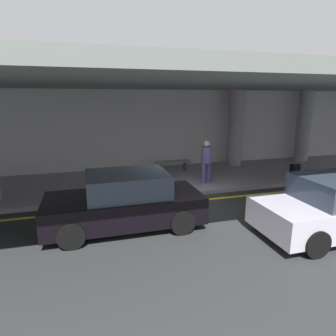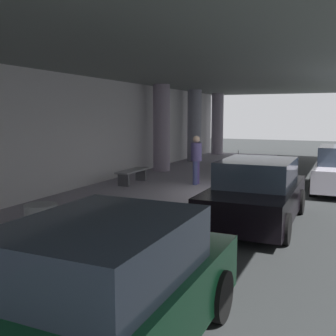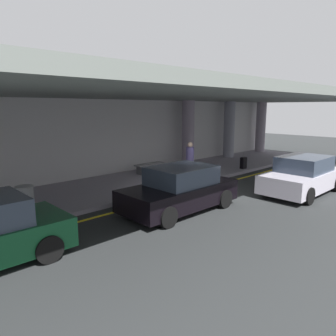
% 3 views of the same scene
% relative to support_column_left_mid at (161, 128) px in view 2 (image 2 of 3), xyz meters
% --- Properties ---
extents(ground_plane, '(60.00, 60.00, 0.00)m').
position_rel_support_column_left_mid_xyz_m(ground_plane, '(-4.00, -4.46, -1.97)').
color(ground_plane, '#282A2B').
extents(sidewalk, '(26.00, 4.20, 0.15)m').
position_rel_support_column_left_mid_xyz_m(sidewalk, '(-4.00, -1.36, -1.90)').
color(sidewalk, gray).
rests_on(sidewalk, ground).
extents(lane_stripe_yellow, '(26.00, 0.14, 0.01)m').
position_rel_support_column_left_mid_xyz_m(lane_stripe_yellow, '(-4.00, -3.98, -1.97)').
color(lane_stripe_yellow, yellow).
rests_on(lane_stripe_yellow, ground).
extents(support_column_left_mid, '(0.71, 0.71, 3.65)m').
position_rel_support_column_left_mid_xyz_m(support_column_left_mid, '(0.00, 0.00, 0.00)').
color(support_column_left_mid, gray).
rests_on(support_column_left_mid, sidewalk).
extents(support_column_center, '(0.71, 0.71, 3.65)m').
position_rel_support_column_left_mid_xyz_m(support_column_center, '(4.00, 0.00, 0.00)').
color(support_column_center, gray).
rests_on(support_column_center, sidewalk).
extents(support_column_right_mid, '(0.71, 0.71, 3.65)m').
position_rel_support_column_left_mid_xyz_m(support_column_right_mid, '(8.00, 0.00, 0.00)').
color(support_column_right_mid, gray).
rests_on(support_column_right_mid, sidewalk).
extents(ceiling_overhang, '(28.00, 13.20, 0.30)m').
position_rel_support_column_left_mid_xyz_m(ceiling_overhang, '(-4.00, -1.86, 1.97)').
color(ceiling_overhang, slate).
rests_on(ceiling_overhang, support_column_far_left).
extents(terminal_back_wall, '(26.00, 0.30, 3.80)m').
position_rel_support_column_left_mid_xyz_m(terminal_back_wall, '(-4.00, 0.89, -0.07)').
color(terminal_back_wall, '#B8B5B7').
rests_on(terminal_back_wall, ground).
extents(car_dark_green, '(4.10, 1.92, 1.50)m').
position_rel_support_column_left_mid_xyz_m(car_dark_green, '(-12.20, -5.01, -1.26)').
color(car_dark_green, '#104426').
rests_on(car_dark_green, ground).
extents(car_black, '(4.10, 1.92, 1.50)m').
position_rel_support_column_left_mid_xyz_m(car_black, '(-6.15, -5.34, -1.26)').
color(car_black, black).
rests_on(car_black, ground).
extents(traveler_with_luggage, '(0.38, 0.38, 1.68)m').
position_rel_support_column_left_mid_xyz_m(traveler_with_luggage, '(-2.60, -2.53, -0.86)').
color(traveler_with_luggage, '#49508D').
rests_on(traveler_with_luggage, sidewalk).
extents(suitcase_upright_primary, '(0.36, 0.22, 0.90)m').
position_rel_support_column_left_mid_xyz_m(suitcase_upright_primary, '(1.13, -3.06, -1.51)').
color(suitcase_upright_primary, black).
rests_on(suitcase_upright_primary, sidewalk).
extents(bench_metal, '(1.60, 0.50, 0.48)m').
position_rel_support_column_left_mid_xyz_m(bench_metal, '(-3.32, -0.43, -1.47)').
color(bench_metal, slate).
rests_on(bench_metal, sidewalk).
extents(trash_bin_steel, '(0.56, 0.56, 0.85)m').
position_rel_support_column_left_mid_xyz_m(trash_bin_steel, '(-10.13, -2.42, -1.40)').
color(trash_bin_steel, gray).
rests_on(trash_bin_steel, sidewalk).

